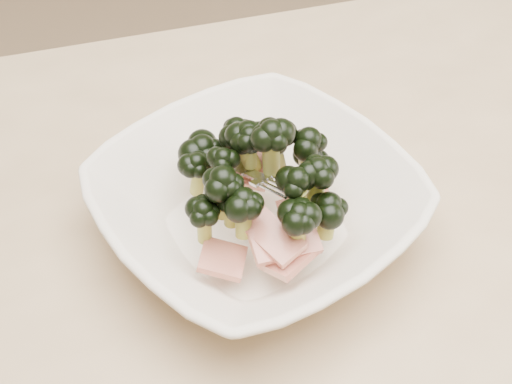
# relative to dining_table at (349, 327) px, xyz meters

# --- Properties ---
(dining_table) EXTENTS (1.20, 0.80, 0.75)m
(dining_table) POSITION_rel_dining_table_xyz_m (0.00, 0.00, 0.00)
(dining_table) COLOR tan
(dining_table) RESTS_ON ground
(broccoli_dish) EXTENTS (0.34, 0.34, 0.13)m
(broccoli_dish) POSITION_rel_dining_table_xyz_m (-0.07, 0.06, 0.14)
(broccoli_dish) COLOR beige
(broccoli_dish) RESTS_ON dining_table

